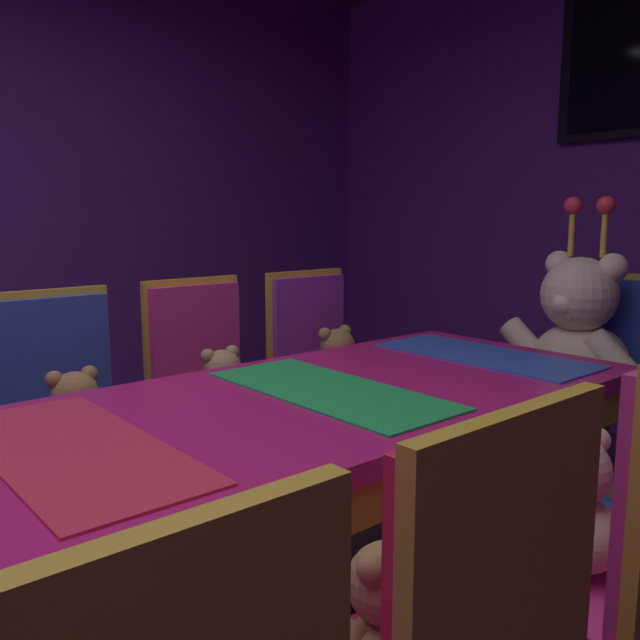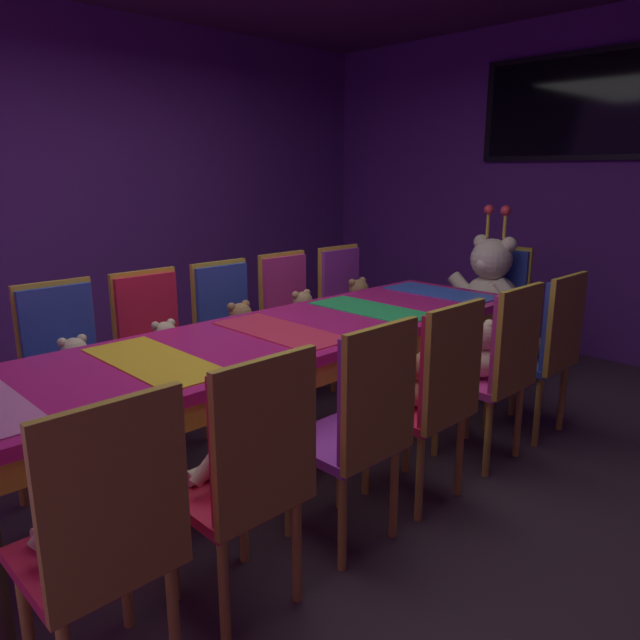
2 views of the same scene
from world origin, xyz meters
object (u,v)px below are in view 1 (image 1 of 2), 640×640
teddy_left_4 (224,391)px  teddy_left_5 (338,367)px  teddy_left_3 (77,422)px  king_teddy_bear (576,338)px  chair_left_4 (204,379)px  teddy_right_3 (384,627)px  teddy_right_4 (569,510)px  chair_right_4 (637,533)px  throne_chair (594,363)px  chair_left_5 (316,360)px  banquet_table (75,487)px  chair_left_3 (61,409)px

teddy_left_4 → teddy_left_5: bearing=88.1°
teddy_left_3 → king_teddy_bear: king_teddy_bear is taller
chair_left_4 → king_teddy_bear: size_ratio=1.17×
chair_left_4 → teddy_right_3: chair_left_4 is taller
teddy_left_5 → teddy_right_3: 1.76m
teddy_left_4 → teddy_right_4: 1.37m
chair_right_4 → throne_chair: (-0.82, 1.41, 0.00)m
teddy_left_3 → king_teddy_bear: bearing=70.0°
teddy_left_5 → throne_chair: size_ratio=0.33×
chair_left_4 → king_teddy_bear: bearing=56.3°
teddy_left_3 → chair_left_5: bearing=98.2°
king_teddy_bear → teddy_left_4: bearing=-28.9°
banquet_table → throne_chair: (0.00, 2.23, -0.06)m
teddy_left_5 → king_teddy_bear: (0.68, 0.70, 0.14)m
chair_left_5 → teddy_left_4: bearing=-77.2°
banquet_table → king_teddy_bear: size_ratio=4.01×
chair_left_3 → teddy_right_4: size_ratio=2.97×
teddy_left_4 → banquet_table: bearing=-49.2°
chair_left_3 → chair_left_5: size_ratio=1.00×
chair_right_4 → throne_chair: bearing=-59.9°
banquet_table → teddy_left_5: (-0.68, 1.36, -0.07)m
banquet_table → chair_left_5: 1.59m
chair_left_3 → teddy_right_4: (1.48, 0.58, -0.00)m
teddy_right_3 → throne_chair: 2.10m
banquet_table → teddy_right_3: banquet_table is taller
chair_left_5 → king_teddy_bear: 1.09m
teddy_right_3 → king_teddy_bear: size_ratio=0.33×
teddy_left_3 → teddy_left_4: (-0.03, 0.56, -0.00)m
banquet_table → teddy_right_3: (0.67, 0.24, -0.09)m
chair_left_4 → teddy_left_4: size_ratio=3.27×
banquet_table → chair_right_4: 1.16m
chair_left_4 → teddy_right_4: bearing=0.7°
chair_left_3 → teddy_left_5: (0.13, 1.12, -0.01)m
chair_left_3 → chair_left_5: (-0.02, 1.12, 0.00)m
teddy_right_4 → chair_left_3: bearing=21.4°
teddy_left_3 → king_teddy_bear: (0.66, 1.82, 0.14)m
teddy_left_3 → teddy_left_4: 0.56m
teddy_left_3 → teddy_right_3: 1.34m
chair_left_3 → throne_chair: size_ratio=1.00×
chair_left_5 → teddy_left_3: bearing=-81.8°
chair_left_3 → teddy_right_4: chair_left_3 is taller
teddy_right_4 → teddy_left_3: bearing=23.5°
teddy_left_5 → king_teddy_bear: bearing=46.0°
teddy_left_5 → teddy_left_4: bearing=-91.9°
chair_left_4 → teddy_left_4: chair_left_4 is taller
chair_left_4 → throne_chair: size_ratio=1.00×
banquet_table → chair_right_4: size_ratio=3.43×
chair_left_5 → chair_right_4: (1.64, -0.54, 0.00)m
chair_left_4 → chair_left_5: bearing=88.3°
teddy_left_5 → chair_right_4: bearing=-19.8°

